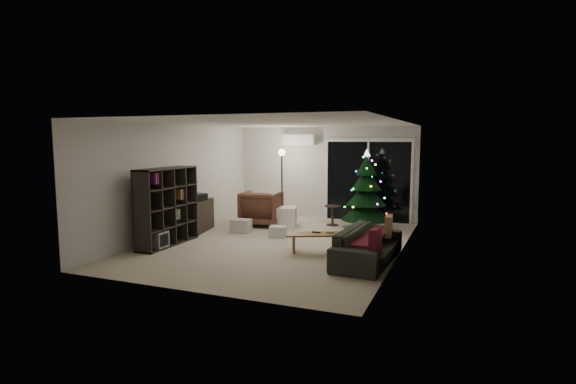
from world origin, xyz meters
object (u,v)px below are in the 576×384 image
at_px(bookshelf, 159,206).
at_px(coffee_table, 324,244).
at_px(christmas_tree, 366,189).
at_px(armchair, 261,208).
at_px(media_cabinet, 197,216).
at_px(sofa, 368,245).

distance_m(bookshelf, coffee_table, 3.50).
height_order(coffee_table, christmas_tree, christmas_tree).
bearing_deg(armchair, christmas_tree, -175.49).
distance_m(media_cabinet, armchair, 1.66).
relative_size(bookshelf, armchair, 1.66).
bearing_deg(christmas_tree, coffee_table, -94.25).
xyz_separation_m(bookshelf, christmas_tree, (3.63, 3.18, 0.17)).
bearing_deg(bookshelf, media_cabinet, 73.27).
bearing_deg(coffee_table, christmas_tree, 61.41).
relative_size(media_cabinet, armchair, 1.23).
distance_m(armchair, sofa, 3.99).
bearing_deg(coffee_table, media_cabinet, 140.57).
relative_size(sofa, coffee_table, 1.61).
relative_size(armchair, coffee_table, 0.74).
bearing_deg(christmas_tree, armchair, -167.26).
relative_size(bookshelf, coffee_table, 1.24).
height_order(media_cabinet, christmas_tree, christmas_tree).
distance_m(bookshelf, christmas_tree, 4.83).
distance_m(media_cabinet, coffee_table, 3.55).
distance_m(coffee_table, christmas_tree, 2.86).
distance_m(bookshelf, armchair, 2.85).
bearing_deg(sofa, media_cabinet, 78.36).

